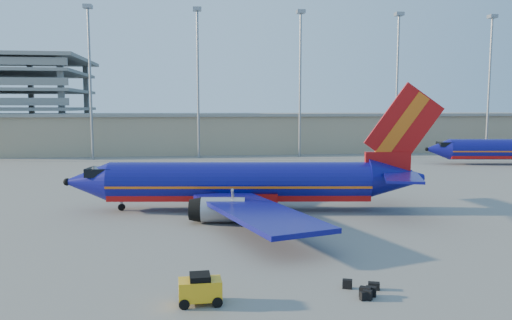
# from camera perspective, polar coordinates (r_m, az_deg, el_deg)

# --- Properties ---
(ground) EXTENTS (220.00, 220.00, 0.00)m
(ground) POSITION_cam_1_polar(r_m,az_deg,el_deg) (52.64, -0.29, -4.82)
(ground) COLOR slate
(ground) RESTS_ON ground
(terminal_building) EXTENTS (122.00, 16.00, 8.50)m
(terminal_building) POSITION_cam_1_polar(r_m,az_deg,el_deg) (110.64, 1.14, 3.20)
(terminal_building) COLOR gray
(terminal_building) RESTS_ON ground
(light_mast_row) EXTENTS (101.60, 1.60, 28.65)m
(light_mast_row) POSITION_cam_1_polar(r_m,az_deg,el_deg) (98.23, -0.72, 10.55)
(light_mast_row) COLOR gray
(light_mast_row) RESTS_ON ground
(aircraft_main) EXTENTS (36.26, 34.69, 12.30)m
(aircraft_main) POSITION_cam_1_polar(r_m,az_deg,el_deg) (48.06, -0.90, -2.70)
(aircraft_main) COLOR navy
(aircraft_main) RESTS_ON ground
(baggage_tug) EXTENTS (2.23, 1.40, 1.57)m
(baggage_tug) POSITION_cam_1_polar(r_m,az_deg,el_deg) (26.29, -6.41, -14.39)
(baggage_tug) COLOR gold
(baggage_tug) RESTS_ON ground
(luggage_pile) EXTENTS (2.05, 2.19, 0.54)m
(luggage_pile) POSITION_cam_1_polar(r_m,az_deg,el_deg) (28.09, 12.37, -14.36)
(luggage_pile) COLOR black
(luggage_pile) RESTS_ON ground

